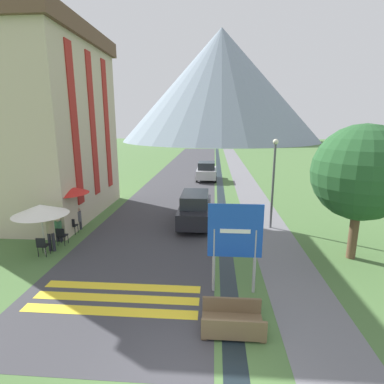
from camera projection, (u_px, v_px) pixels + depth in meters
name	position (u px, v px, depth m)	size (l,w,h in m)	color
ground_plane	(206.00, 189.00, 25.95)	(160.00, 160.00, 0.00)	#476B38
road	(188.00, 170.00, 35.84)	(6.40, 60.00, 0.01)	#38383D
footpath	(239.00, 171.00, 35.40)	(2.20, 60.00, 0.01)	slate
drainage_channel	(219.00, 171.00, 35.57)	(0.60, 60.00, 0.00)	black
crosswalk_marking	(116.00, 298.00, 9.77)	(5.44, 1.84, 0.01)	yellow
mountain_distant	(221.00, 86.00, 90.41)	(59.56, 59.56, 32.56)	gray
hotel_building	(44.00, 118.00, 17.53)	(6.32, 8.97, 10.82)	#BCAD93
road_sign	(235.00, 237.00, 9.73)	(1.78, 0.11, 3.08)	#9E9EA3
footbridge	(232.00, 322.00, 8.26)	(1.70, 1.10, 0.65)	brown
parked_car_near	(195.00, 208.00, 16.78)	(1.79, 4.56, 1.82)	black
parked_car_far	(206.00, 171.00, 29.53)	(1.98, 3.85, 1.82)	#B2B2B7
cafe_chair_middle	(72.00, 225.00, 15.24)	(0.40, 0.40, 0.85)	black
cafe_chair_far_left	(79.00, 216.00, 16.62)	(0.40, 0.40, 0.85)	black
cafe_chair_nearest	(42.00, 245.00, 12.75)	(0.40, 0.40, 0.85)	black
cafe_chair_near_left	(61.00, 235.00, 13.88)	(0.40, 0.40, 0.85)	black
cafe_umbrella_front_white	(40.00, 210.00, 12.58)	(2.27, 2.27, 2.24)	#B7B2A8
cafe_umbrella_middle_red	(66.00, 189.00, 15.15)	(2.20, 2.20, 2.50)	#B7B2A8
person_standing_terrace	(50.00, 230.00, 13.15)	(0.32, 0.32, 1.68)	#282833
person_seated_near	(58.00, 228.00, 14.30)	(0.32, 0.32, 1.22)	#282833
person_seated_far	(78.00, 217.00, 15.92)	(0.32, 0.32, 1.22)	#282833
streetlamp	(274.00, 176.00, 15.70)	(0.28, 0.28, 4.78)	#515156
tree_by_path	(361.00, 173.00, 11.88)	(3.84, 3.84, 5.58)	brown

